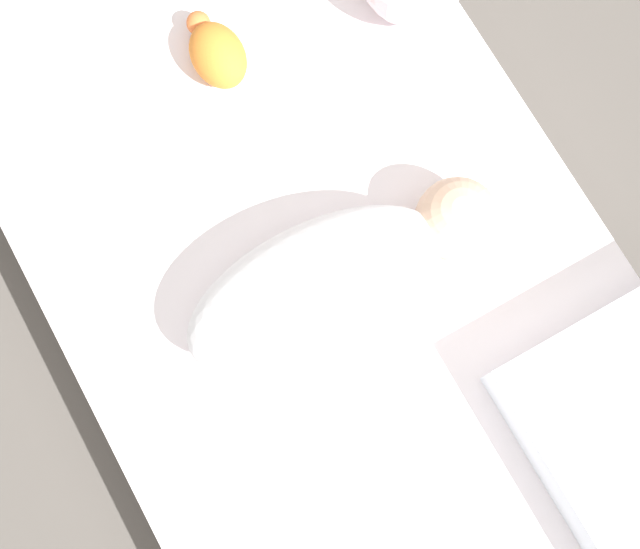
{
  "coord_description": "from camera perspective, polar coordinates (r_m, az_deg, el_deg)",
  "views": [
    {
      "loc": [
        -0.29,
        0.17,
        1.62
      ],
      "look_at": [
        -0.02,
        0.02,
        0.25
      ],
      "focal_mm": 50.0,
      "sensor_mm": 36.0,
      "label": 1
    }
  ],
  "objects": [
    {
      "name": "bed_mattress",
      "position": [
        1.56,
        0.25,
        -0.11
      ],
      "size": [
        1.5,
        0.88,
        0.2
      ],
      "color": "white",
      "rests_on": "ground_plane"
    },
    {
      "name": "swaddled_baby",
      "position": [
        1.38,
        1.12,
        -0.28
      ],
      "size": [
        0.22,
        0.54,
        0.16
      ],
      "rotation": [
        0.0,
        0.0,
        4.68
      ],
      "color": "white",
      "rests_on": "bed_mattress"
    },
    {
      "name": "turtle_plush",
      "position": [
        1.55,
        -6.64,
        13.89
      ],
      "size": [
        0.15,
        0.09,
        0.09
      ],
      "color": "orange",
      "rests_on": "bed_mattress"
    },
    {
      "name": "ground_plane",
      "position": [
        1.66,
        0.24,
        -0.86
      ],
      "size": [
        12.0,
        12.0,
        0.0
      ],
      "primitive_type": "plane",
      "color": "#514C47"
    }
  ]
}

